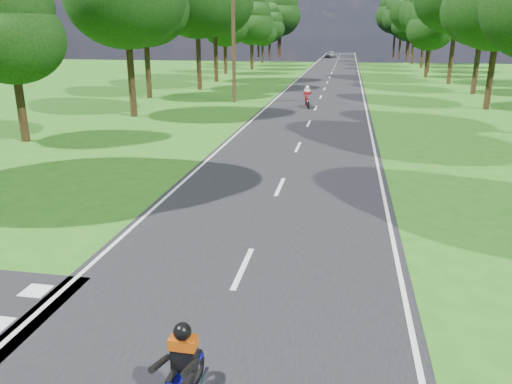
# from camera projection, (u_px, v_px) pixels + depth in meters

# --- Properties ---
(ground) EXTENTS (160.00, 160.00, 0.00)m
(ground) POSITION_uv_depth(u_px,v_px,m) (220.00, 319.00, 8.86)
(ground) COLOR #256316
(ground) RESTS_ON ground
(main_road) EXTENTS (7.00, 140.00, 0.02)m
(main_road) POSITION_uv_depth(u_px,v_px,m) (330.00, 77.00, 55.69)
(main_road) COLOR black
(main_road) RESTS_ON ground
(road_markings) EXTENTS (7.40, 140.00, 0.01)m
(road_markings) POSITION_uv_depth(u_px,v_px,m) (328.00, 79.00, 53.96)
(road_markings) COLOR silver
(road_markings) RESTS_ON main_road
(treeline) EXTENTS (40.00, 115.35, 14.78)m
(treeline) POSITION_uv_depth(u_px,v_px,m) (347.00, 3.00, 62.36)
(treeline) COLOR black
(treeline) RESTS_ON ground
(telegraph_pole) EXTENTS (1.20, 0.26, 8.00)m
(telegraph_pole) POSITION_uv_depth(u_px,v_px,m) (234.00, 44.00, 34.85)
(telegraph_pole) COLOR #382616
(telegraph_pole) RESTS_ON ground
(rider_near_blue) EXTENTS (0.55, 1.59, 1.32)m
(rider_near_blue) POSITION_uv_depth(u_px,v_px,m) (180.00, 376.00, 6.36)
(rider_near_blue) COLOR #0F0D95
(rider_near_blue) RESTS_ON main_road
(rider_far_red) EXTENTS (0.85, 1.78, 1.42)m
(rider_far_red) POSITION_uv_depth(u_px,v_px,m) (307.00, 97.00, 33.28)
(rider_far_red) COLOR #B0130D
(rider_far_red) RESTS_ON main_road
(distant_car) EXTENTS (2.23, 4.13, 1.33)m
(distant_car) POSITION_uv_depth(u_px,v_px,m) (331.00, 54.00, 97.63)
(distant_car) COLOR silver
(distant_car) RESTS_ON main_road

